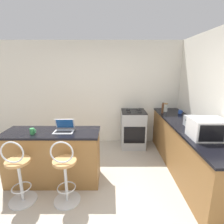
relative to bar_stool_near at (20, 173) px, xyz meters
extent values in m
plane|color=#ADA393|center=(1.00, -0.06, -0.47)|extent=(20.00, 20.00, 0.00)
cube|color=silver|center=(1.00, 2.27, 0.83)|extent=(12.00, 0.06, 2.60)
cube|color=olive|center=(0.33, 0.52, -0.03)|extent=(1.56, 0.55, 0.89)
cube|color=black|center=(0.33, 0.52, 0.43)|extent=(1.59, 0.58, 0.03)
cube|color=olive|center=(2.76, 0.84, -0.03)|extent=(0.60, 2.80, 0.89)
cube|color=black|center=(2.76, 0.84, 0.43)|extent=(0.63, 2.83, 0.03)
cylinder|color=silver|center=(0.00, 0.02, -0.47)|extent=(0.40, 0.40, 0.02)
cylinder|color=silver|center=(0.00, 0.02, -0.14)|extent=(0.04, 0.04, 0.64)
torus|color=silver|center=(0.00, 0.02, -0.24)|extent=(0.28, 0.28, 0.02)
cylinder|color=#B7844C|center=(0.00, 0.02, 0.19)|extent=(0.34, 0.34, 0.04)
torus|color=silver|center=(0.00, -0.08, 0.38)|extent=(0.32, 0.02, 0.32)
cylinder|color=silver|center=(0.67, 0.02, -0.47)|extent=(0.40, 0.40, 0.02)
cylinder|color=silver|center=(0.67, 0.02, -0.14)|extent=(0.04, 0.04, 0.64)
torus|color=silver|center=(0.67, 0.02, -0.24)|extent=(0.28, 0.28, 0.02)
cylinder|color=#B7844C|center=(0.67, 0.02, 0.19)|extent=(0.34, 0.34, 0.04)
torus|color=silver|center=(0.67, -0.08, 0.38)|extent=(0.32, 0.02, 0.32)
cube|color=#B7BABF|center=(0.55, 0.49, 0.46)|extent=(0.32, 0.20, 0.01)
cube|color=black|center=(0.55, 0.47, 0.46)|extent=(0.27, 0.11, 0.00)
cube|color=#B7BABF|center=(0.55, 0.60, 0.56)|extent=(0.32, 0.07, 0.19)
cube|color=#19478C|center=(0.55, 0.59, 0.56)|extent=(0.28, 0.06, 0.16)
cube|color=white|center=(2.77, 0.24, 0.60)|extent=(0.49, 0.39, 0.30)
cube|color=black|center=(2.73, 0.04, 0.60)|extent=(0.34, 0.01, 0.24)
cube|color=#9EA3A8|center=(2.78, 0.73, 0.54)|extent=(0.22, 0.31, 0.19)
cube|color=black|center=(2.74, 0.73, 0.64)|extent=(0.05, 0.22, 0.00)
cube|color=black|center=(2.82, 0.73, 0.64)|extent=(0.05, 0.22, 0.00)
cube|color=black|center=(2.66, 0.73, 0.58)|extent=(0.02, 0.02, 0.02)
cube|color=#9EA3A8|center=(1.87, 1.92, -0.02)|extent=(0.58, 0.60, 0.91)
cube|color=black|center=(1.87, 1.62, -0.06)|extent=(0.50, 0.01, 0.41)
cube|color=black|center=(1.87, 1.92, 0.44)|extent=(0.58, 0.60, 0.02)
cylinder|color=black|center=(1.74, 1.80, 0.45)|extent=(0.11, 0.11, 0.01)
cylinder|color=black|center=(2.01, 1.80, 0.45)|extent=(0.11, 0.11, 0.01)
cylinder|color=black|center=(1.74, 2.04, 0.45)|extent=(0.11, 0.11, 0.01)
cylinder|color=black|center=(2.01, 2.04, 0.45)|extent=(0.11, 0.11, 0.01)
cylinder|color=#4C2D19|center=(2.52, 1.72, 0.56)|extent=(0.05, 0.05, 0.22)
sphere|color=#4C2D19|center=(2.52, 1.72, 0.69)|extent=(0.04, 0.04, 0.04)
cylinder|color=silver|center=(2.64, 1.88, 0.54)|extent=(0.10, 0.10, 0.18)
cylinder|color=olive|center=(2.64, 1.88, 0.64)|extent=(0.10, 0.10, 0.02)
cylinder|color=#338447|center=(0.07, 0.40, 0.50)|extent=(0.07, 0.07, 0.10)
torus|color=#338447|center=(0.12, 0.40, 0.50)|extent=(0.01, 0.06, 0.06)
cylinder|color=#2D51AD|center=(2.92, 1.67, 0.49)|extent=(0.08, 0.08, 0.09)
torus|color=#2D51AD|center=(2.97, 1.67, 0.50)|extent=(0.01, 0.06, 0.06)
camera|label=1|loc=(1.35, -2.22, 1.49)|focal=28.00mm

